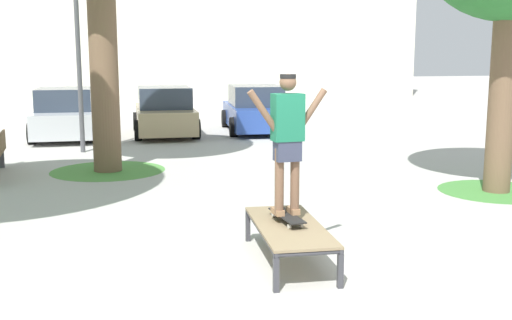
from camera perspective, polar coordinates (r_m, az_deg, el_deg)
name	(u,v)px	position (r m, az deg, el deg)	size (l,w,h in m)	color
ground_plane	(289,279)	(6.97, 3.07, -10.99)	(120.00, 120.00, 0.00)	#B7B5AD
skate_box	(289,229)	(7.40, 3.08, -6.36)	(0.93, 1.96, 0.46)	#38383D
skateboard	(287,216)	(7.49, 2.87, -5.20)	(0.24, 0.81, 0.09)	black
skater	(287,134)	(7.30, 2.93, 2.38)	(1.00, 0.30, 1.69)	brown
grass_patch_near_right	(496,191)	(12.11, 21.35, -2.70)	(2.07, 2.07, 0.01)	#47893D
grass_patch_mid_back	(108,170)	(13.66, -13.53, -0.95)	(2.44, 2.44, 0.01)	#519342
car_silver	(66,115)	(19.45, -17.19, 4.02)	(2.05, 4.27, 1.50)	#B7BABF
car_tan	(165,113)	(19.54, -8.48, 4.37)	(2.11, 4.30, 1.50)	tan
car_blue	(255,110)	(20.15, -0.09, 4.63)	(2.29, 4.37, 1.50)	#28479E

